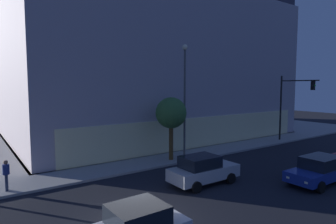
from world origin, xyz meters
The scene contains 9 objects.
ground_plane centered at (0.00, 0.00, 0.00)m, with size 120.00×120.00×0.00m, color black.
sidewalk_corner centered at (0.00, 36.40, 0.07)m, with size 80.00×60.00×0.15m, color gray.
modern_building centered at (12.80, 25.10, 9.19)m, with size 31.02×31.38×18.51m.
traffic_light_far_corner centered at (22.04, 6.40, 4.66)m, with size 0.50×3.98×6.90m.
street_lamp_sidewalk centered at (8.40, 7.17, 5.74)m, with size 0.44×0.44×9.07m.
sidewalk_tree centered at (7.28, 7.45, 3.83)m, with size 2.45×2.45×4.95m.
pedestrian_waiting centered at (-4.22, 7.19, 1.19)m, with size 0.36×0.36×1.74m.
car_silver centered at (5.76, 2.05, 0.88)m, with size 4.47×2.11×1.76m.
car_blue centered at (11.64, -2.00, 0.85)m, with size 4.48×2.17×1.66m.
Camera 1 is at (-5.89, -10.77, 5.98)m, focal length 30.86 mm.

